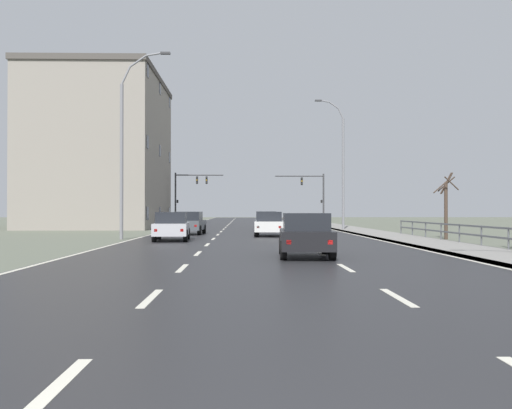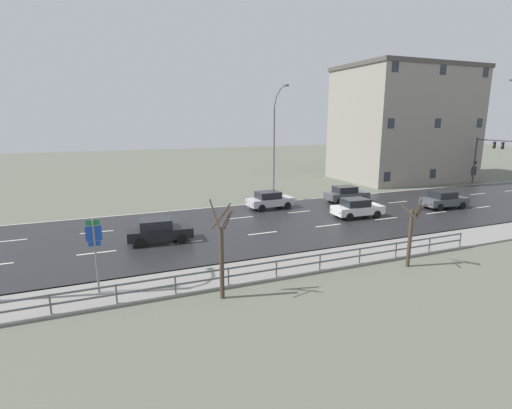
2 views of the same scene
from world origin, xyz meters
name	(u,v)px [view 2 (image 2 of 2)]	position (x,y,z in m)	size (l,w,h in m)	color
ground_plane	(480,201)	(0.00, 48.00, -0.06)	(160.00, 160.00, 0.12)	#5B6051
guardrail	(253,270)	(9.85, 19.89, 0.70)	(0.07, 27.65, 1.00)	#515459
street_lamp_left_bank	(275,147)	(-7.40, 28.97, 5.25)	(2.88, 0.24, 10.81)	slate
highway_sign	(95,247)	(8.39, 12.91, 2.28)	(0.09, 0.68, 3.56)	slate
traffic_signal_left	(486,152)	(-6.58, 56.62, 3.93)	(5.20, 0.36, 5.68)	#38383A
car_far_left	(270,200)	(-4.50, 27.21, 0.80)	(2.01, 4.19, 1.57)	#B7B7BC
car_near_right	(444,199)	(1.23, 41.75, 0.80)	(2.00, 4.18, 1.57)	#474C51
car_distant	(357,208)	(1.05, 32.50, 0.80)	(2.02, 4.19, 1.57)	silver
car_mid_centre	(346,194)	(-4.29, 35.19, 0.80)	(2.00, 4.18, 1.57)	#474C51
car_near_left	(159,230)	(1.60, 16.59, 0.80)	(1.99, 4.18, 1.57)	black
brick_building	(404,124)	(-14.27, 50.74, 7.25)	(11.38, 16.56, 14.49)	gray
bare_tree_near	(222,254)	(10.79, 18.04, 2.05)	(1.02, 1.03, 4.54)	#423328
bare_tree_mid	(411,233)	(10.99, 28.54, 1.90)	(1.23, 1.35, 3.86)	#423328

